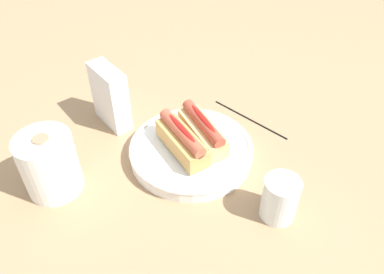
{
  "coord_description": "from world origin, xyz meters",
  "views": [
    {
      "loc": [
        -0.5,
        0.35,
        0.59
      ],
      "look_at": [
        0.0,
        -0.0,
        0.05
      ],
      "focal_mm": 35.42,
      "sensor_mm": 36.0,
      "label": 1
    }
  ],
  "objects_px": {
    "serving_bowl": "(192,149)",
    "water_glass": "(279,200)",
    "hotdog_back": "(181,139)",
    "napkin_box": "(110,97)",
    "chopstick_near": "(250,119)",
    "paper_towel_roll": "(49,164)",
    "hotdog_front": "(203,130)"
  },
  "relations": [
    {
      "from": "serving_bowl",
      "to": "hotdog_back",
      "type": "distance_m",
      "value": 0.05
    },
    {
      "from": "napkin_box",
      "to": "chopstick_near",
      "type": "height_order",
      "value": "napkin_box"
    },
    {
      "from": "serving_bowl",
      "to": "hotdog_back",
      "type": "height_order",
      "value": "hotdog_back"
    },
    {
      "from": "hotdog_back",
      "to": "paper_towel_roll",
      "type": "bearing_deg",
      "value": 71.94
    },
    {
      "from": "hotdog_front",
      "to": "napkin_box",
      "type": "distance_m",
      "value": 0.24
    },
    {
      "from": "paper_towel_roll",
      "to": "chopstick_near",
      "type": "relative_size",
      "value": 0.61
    },
    {
      "from": "hotdog_back",
      "to": "napkin_box",
      "type": "xyz_separation_m",
      "value": [
        0.21,
        0.06,
        0.01
      ]
    },
    {
      "from": "water_glass",
      "to": "hotdog_front",
      "type": "bearing_deg",
      "value": 2.79
    },
    {
      "from": "hotdog_front",
      "to": "hotdog_back",
      "type": "distance_m",
      "value": 0.05
    },
    {
      "from": "serving_bowl",
      "to": "hotdog_back",
      "type": "relative_size",
      "value": 1.79
    },
    {
      "from": "napkin_box",
      "to": "chopstick_near",
      "type": "distance_m",
      "value": 0.35
    },
    {
      "from": "hotdog_back",
      "to": "water_glass",
      "type": "height_order",
      "value": "hotdog_back"
    },
    {
      "from": "water_glass",
      "to": "napkin_box",
      "type": "relative_size",
      "value": 0.6
    },
    {
      "from": "serving_bowl",
      "to": "hotdog_front",
      "type": "distance_m",
      "value": 0.05
    },
    {
      "from": "serving_bowl",
      "to": "water_glass",
      "type": "height_order",
      "value": "water_glass"
    },
    {
      "from": "serving_bowl",
      "to": "chopstick_near",
      "type": "bearing_deg",
      "value": -84.03
    },
    {
      "from": "serving_bowl",
      "to": "chopstick_near",
      "type": "xyz_separation_m",
      "value": [
        0.02,
        -0.19,
        -0.02
      ]
    },
    {
      "from": "paper_towel_roll",
      "to": "chopstick_near",
      "type": "height_order",
      "value": "paper_towel_roll"
    },
    {
      "from": "serving_bowl",
      "to": "napkin_box",
      "type": "bearing_deg",
      "value": 22.77
    },
    {
      "from": "water_glass",
      "to": "chopstick_near",
      "type": "distance_m",
      "value": 0.29
    },
    {
      "from": "water_glass",
      "to": "chopstick_near",
      "type": "relative_size",
      "value": 0.41
    },
    {
      "from": "serving_bowl",
      "to": "chopstick_near",
      "type": "height_order",
      "value": "serving_bowl"
    },
    {
      "from": "hotdog_back",
      "to": "paper_towel_roll",
      "type": "height_order",
      "value": "paper_towel_roll"
    },
    {
      "from": "paper_towel_roll",
      "to": "napkin_box",
      "type": "height_order",
      "value": "napkin_box"
    },
    {
      "from": "hotdog_back",
      "to": "water_glass",
      "type": "relative_size",
      "value": 1.7
    },
    {
      "from": "water_glass",
      "to": "paper_towel_roll",
      "type": "height_order",
      "value": "paper_towel_roll"
    },
    {
      "from": "hotdog_back",
      "to": "paper_towel_roll",
      "type": "relative_size",
      "value": 1.14
    },
    {
      "from": "water_glass",
      "to": "paper_towel_roll",
      "type": "distance_m",
      "value": 0.45
    },
    {
      "from": "paper_towel_roll",
      "to": "napkin_box",
      "type": "xyz_separation_m",
      "value": [
        0.13,
        -0.19,
        0.01
      ]
    },
    {
      "from": "paper_towel_roll",
      "to": "serving_bowl",
      "type": "bearing_deg",
      "value": -106.78
    },
    {
      "from": "chopstick_near",
      "to": "hotdog_back",
      "type": "bearing_deg",
      "value": 83.1
    },
    {
      "from": "paper_towel_roll",
      "to": "napkin_box",
      "type": "bearing_deg",
      "value": -57.09
    }
  ]
}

